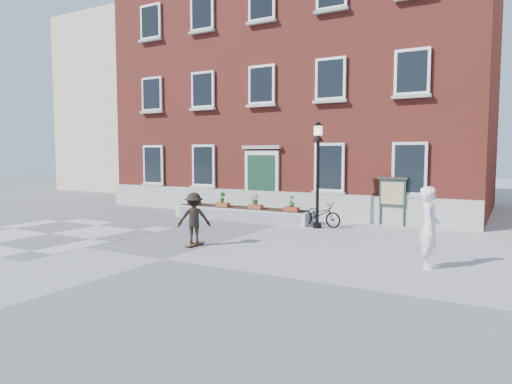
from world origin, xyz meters
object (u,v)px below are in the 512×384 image
Objects in this scene: bystander at (429,228)px; skateboarder at (194,218)px; lamp_post at (318,160)px; notice_board at (393,193)px; bicycle at (319,214)px.

bystander is 1.24× the size of skateboarder.
lamp_post is 3.28m from notice_board.
bystander is 6.58m from skateboarder.
bicycle is 0.45× the size of lamp_post.
bystander reaches higher than bicycle.
notice_board is (2.28, 1.99, -1.28)m from lamp_post.
bicycle is at bearing 38.62° from bystander.
bicycle is 0.95× the size of notice_board.
lamp_post is (-4.59, 4.29, 1.55)m from bystander.
lamp_post is at bearing 40.34° from bystander.
skateboarder reaches higher than bicycle.
skateboarder is at bearing 166.50° from bicycle.
notice_board is (2.33, 1.67, 0.79)m from bicycle.
notice_board is at bearing 13.61° from bystander.
bicycle is 0.90× the size of bystander.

